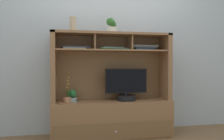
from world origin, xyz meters
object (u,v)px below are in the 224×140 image
object	(u,v)px
potted_succulent	(112,26)
ceramic_vase	(73,24)
media_console	(112,106)
potted_orchid	(67,98)
potted_fern	(73,96)
magazine_stack_left	(113,49)
magazine_stack_right	(144,48)
magazine_stack_centre	(75,48)
tv_monitor	(126,88)

from	to	relation	value
potted_succulent	ceramic_vase	distance (m)	0.51
ceramic_vase	media_console	bearing A→B (deg)	-0.13
potted_orchid	potted_fern	bearing A→B (deg)	12.78
magazine_stack_left	magazine_stack_right	xyz separation A→B (m)	(0.44, 0.05, 0.02)
potted_orchid	potted_fern	world-z (taller)	potted_orchid
potted_succulent	magazine_stack_right	bearing A→B (deg)	5.26
magazine_stack_right	magazine_stack_centre	bearing A→B (deg)	-175.06
ceramic_vase	potted_succulent	bearing A→B (deg)	-0.84
tv_monitor	potted_succulent	distance (m)	0.84
tv_monitor	potted_orchid	distance (m)	0.78
media_console	potted_succulent	xyz separation A→B (m)	(-0.00, -0.01, 1.06)
magazine_stack_centre	tv_monitor	bearing A→B (deg)	0.05
potted_orchid	magazine_stack_left	bearing A→B (deg)	-0.10
magazine_stack_left	ceramic_vase	size ratio (longest dim) A/B	1.96
potted_orchid	ceramic_vase	size ratio (longest dim) A/B	1.66
tv_monitor	potted_fern	size ratio (longest dim) A/B	3.45
media_console	potted_orchid	xyz separation A→B (m)	(-0.58, -0.01, 0.12)
tv_monitor	ceramic_vase	bearing A→B (deg)	176.25
tv_monitor	potted_fern	xyz separation A→B (m)	(-0.70, 0.05, -0.10)
magazine_stack_left	magazine_stack_right	distance (m)	0.45
media_console	potted_succulent	distance (m)	1.06
potted_fern	potted_succulent	bearing A→B (deg)	-1.34
magazine_stack_right	potted_fern	bearing A→B (deg)	-178.21
media_console	tv_monitor	size ratio (longest dim) A/B	2.78
media_console	potted_fern	xyz separation A→B (m)	(-0.51, 0.01, 0.14)
magazine_stack_centre	magazine_stack_right	bearing A→B (deg)	4.94
magazine_stack_left	potted_fern	bearing A→B (deg)	178.10
magazine_stack_centre	ceramic_vase	xyz separation A→B (m)	(-0.03, 0.05, 0.30)
tv_monitor	ceramic_vase	size ratio (longest dim) A/B	2.88
magazine_stack_right	ceramic_vase	xyz separation A→B (m)	(-0.96, -0.03, 0.28)
potted_fern	ceramic_vase	distance (m)	0.93
media_console	magazine_stack_left	size ratio (longest dim) A/B	4.09
ceramic_vase	potted_fern	bearing A→B (deg)	121.98
magazine_stack_right	potted_succulent	distance (m)	0.54
potted_fern	magazine_stack_centre	bearing A→B (deg)	-57.73
magazine_stack_centre	potted_orchid	bearing A→B (deg)	161.80
media_console	magazine_stack_centre	bearing A→B (deg)	-174.64
media_console	magazine_stack_right	bearing A→B (deg)	4.49
magazine_stack_left	media_console	bearing A→B (deg)	137.76
ceramic_vase	magazine_stack_centre	bearing A→B (deg)	-57.70
tv_monitor	potted_succulent	size ratio (longest dim) A/B	2.77
ceramic_vase	tv_monitor	bearing A→B (deg)	-3.75
magazine_stack_centre	media_console	bearing A→B (deg)	5.36
tv_monitor	ceramic_vase	distance (m)	1.08
magazine_stack_centre	ceramic_vase	size ratio (longest dim) A/B	1.78
magazine_stack_right	ceramic_vase	bearing A→B (deg)	-177.94
media_console	magazine_stack_right	size ratio (longest dim) A/B	4.11
potted_orchid	potted_succulent	distance (m)	1.11
media_console	tv_monitor	xyz separation A→B (m)	(0.19, -0.04, 0.24)
tv_monitor	magazine_stack_right	xyz separation A→B (m)	(0.27, 0.08, 0.54)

